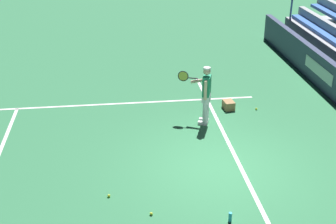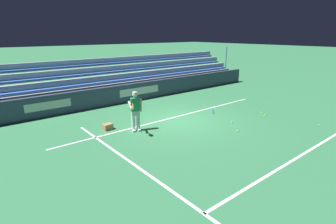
{
  "view_description": "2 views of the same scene",
  "coord_description": "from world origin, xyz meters",
  "px_view_note": "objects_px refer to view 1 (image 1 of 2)",
  "views": [
    {
      "loc": [
        -9.52,
        2.46,
        6.1
      ],
      "look_at": [
        1.83,
        1.06,
        0.7
      ],
      "focal_mm": 50.0,
      "sensor_mm": 36.0,
      "label": 1
    },
    {
      "loc": [
        8.01,
        8.98,
        4.06
      ],
      "look_at": [
        1.2,
        0.57,
        0.77
      ],
      "focal_mm": 28.0,
      "sensor_mm": 36.0,
      "label": 2
    }
  ],
  "objects_px": {
    "tennis_ball_by_box": "(151,214)",
    "tennis_ball_far_right": "(256,109)",
    "tennis_ball_near_player": "(109,196)",
    "water_bottle": "(230,217)",
    "tennis_player": "(205,95)",
    "ball_box_cardboard": "(229,105)"
  },
  "relations": [
    {
      "from": "tennis_ball_by_box",
      "to": "tennis_ball_far_right",
      "type": "xyz_separation_m",
      "value": [
        4.77,
        -3.69,
        0.0
      ]
    },
    {
      "from": "tennis_ball_near_player",
      "to": "water_bottle",
      "type": "bearing_deg",
      "value": -115.29
    },
    {
      "from": "water_bottle",
      "to": "tennis_ball_by_box",
      "type": "bearing_deg",
      "value": 75.46
    },
    {
      "from": "water_bottle",
      "to": "tennis_player",
      "type": "bearing_deg",
      "value": -4.44
    },
    {
      "from": "tennis_ball_by_box",
      "to": "water_bottle",
      "type": "distance_m",
      "value": 1.63
    },
    {
      "from": "ball_box_cardboard",
      "to": "tennis_ball_by_box",
      "type": "relative_size",
      "value": 6.06
    },
    {
      "from": "tennis_player",
      "to": "water_bottle",
      "type": "bearing_deg",
      "value": 175.56
    },
    {
      "from": "water_bottle",
      "to": "ball_box_cardboard",
      "type": "bearing_deg",
      "value": -13.37
    },
    {
      "from": "ball_box_cardboard",
      "to": "tennis_ball_near_player",
      "type": "relative_size",
      "value": 6.06
    },
    {
      "from": "tennis_player",
      "to": "tennis_ball_far_right",
      "type": "bearing_deg",
      "value": -68.84
    },
    {
      "from": "tennis_player",
      "to": "water_bottle",
      "type": "xyz_separation_m",
      "value": [
        -4.5,
        0.35,
        -0.78
      ]
    },
    {
      "from": "tennis_ball_near_player",
      "to": "water_bottle",
      "type": "height_order",
      "value": "water_bottle"
    },
    {
      "from": "ball_box_cardboard",
      "to": "tennis_player",
      "type": "bearing_deg",
      "value": 133.11
    },
    {
      "from": "tennis_ball_near_player",
      "to": "water_bottle",
      "type": "relative_size",
      "value": 0.3
    },
    {
      "from": "tennis_ball_far_right",
      "to": "ball_box_cardboard",
      "type": "bearing_deg",
      "value": 77.58
    },
    {
      "from": "tennis_player",
      "to": "ball_box_cardboard",
      "type": "distance_m",
      "value": 1.48
    },
    {
      "from": "water_bottle",
      "to": "tennis_ball_near_player",
      "type": "bearing_deg",
      "value": 64.71
    },
    {
      "from": "tennis_ball_near_player",
      "to": "tennis_ball_by_box",
      "type": "relative_size",
      "value": 1.0
    },
    {
      "from": "ball_box_cardboard",
      "to": "tennis_ball_near_player",
      "type": "bearing_deg",
      "value": 138.54
    },
    {
      "from": "tennis_ball_far_right",
      "to": "water_bottle",
      "type": "distance_m",
      "value": 5.6
    },
    {
      "from": "tennis_ball_by_box",
      "to": "water_bottle",
      "type": "relative_size",
      "value": 0.3
    },
    {
      "from": "tennis_ball_near_player",
      "to": "tennis_ball_far_right",
      "type": "distance_m",
      "value": 6.08
    }
  ]
}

